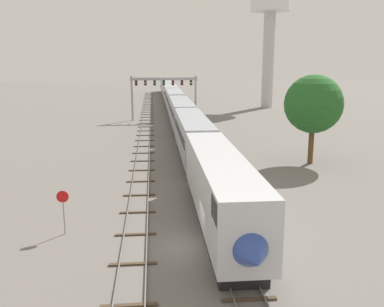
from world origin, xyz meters
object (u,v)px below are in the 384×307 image
water_tower (270,15)px  stop_sign (63,206)px  signal_gantry (164,87)px  passenger_train (175,102)px  trackside_tree_left (313,104)px

water_tower → stop_sign: 79.81m
water_tower → stop_sign: size_ratio=9.24×
signal_gantry → water_tower: bearing=38.4°
passenger_train → stop_sign: passenger_train is taller
stop_sign → trackside_tree_left: 28.43m
signal_gantry → stop_sign: bearing=-98.6°
trackside_tree_left → stop_sign: bearing=-142.9°
water_tower → trackside_tree_left: 56.42m
signal_gantry → trackside_tree_left: size_ratio=1.29×
water_tower → trackside_tree_left: water_tower is taller
stop_sign → trackside_tree_left: size_ratio=0.31×
passenger_train → signal_gantry: 7.70m
signal_gantry → water_tower: 34.21m
passenger_train → trackside_tree_left: (12.40, -41.08, 3.71)m
passenger_train → trackside_tree_left: size_ratio=14.26×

